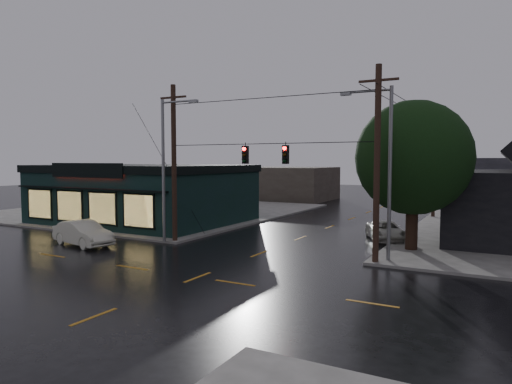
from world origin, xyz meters
The scene contains 15 objects.
ground_plane centered at (0.00, 0.00, 0.00)m, with size 160.00×160.00×0.00m, color black.
sidewalk_nw centered at (-20.00, 20.00, 0.07)m, with size 28.00×28.00×0.15m, color #5E5D58.
pizza_shop centered at (-15.00, 12.94, 2.56)m, with size 16.30×12.34×4.90m.
corner_tree centered at (7.54, 10.77, 5.48)m, with size 6.63×6.63×8.67m.
utility_pole_nw centered at (-6.50, 6.50, 0.00)m, with size 2.00×0.32×10.15m, color black, non-canonical shape.
utility_pole_ne centered at (6.50, 6.50, 0.00)m, with size 2.00×0.32×10.15m, color black, non-canonical shape.
utility_pole_far_a centered at (6.50, 28.00, 0.00)m, with size 2.00×0.32×9.65m, color black, non-canonical shape.
utility_pole_far_b centered at (6.50, 48.00, 0.00)m, with size 2.00×0.32×9.15m, color black, non-canonical shape.
utility_pole_far_c centered at (6.50, 68.00, 0.00)m, with size 2.00×0.32×9.15m, color black, non-canonical shape.
span_signal_assembly centered at (0.10, 6.50, 5.70)m, with size 13.00×0.48×1.23m.
streetlight_nw centered at (-6.80, 5.80, 0.00)m, with size 5.40×0.30×9.15m, color gray, non-canonical shape.
streetlight_ne centered at (7.00, 7.20, 0.00)m, with size 5.40×0.30×9.15m, color gray, non-canonical shape.
bg_building_west centered at (-14.00, 40.00, 2.20)m, with size 12.00×10.00×4.40m, color #3C312C.
sedan_cream centered at (-10.92, 2.94, 0.78)m, with size 1.65×4.73×1.56m, color beige.
suv_silver centered at (5.34, 14.00, 0.63)m, with size 2.09×4.54×1.26m, color #ABA99E.
Camera 1 is at (12.18, -16.75, 5.36)m, focal length 32.00 mm.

